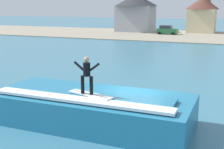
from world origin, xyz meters
The scene contains 8 objects.
ground_plane centered at (0.00, 0.00, 0.00)m, with size 260.00×260.00×0.00m, color teal.
wave_crest centered at (-1.63, -1.53, 0.75)m, with size 9.44×4.05×1.59m.
surfboard centered at (-1.35, -2.18, 1.62)m, with size 2.34×1.10×0.06m.
surfer centered at (-1.48, -2.23, 2.59)m, with size 1.26×0.32×1.69m.
shoreline_bank centered at (0.00, 45.00, 0.07)m, with size 120.00×23.61×0.13m.
car_near_shore centered at (-8.56, 45.99, 0.95)m, with size 4.01×2.15×1.86m.
house_with_chimney centered at (-16.48, 50.47, 4.60)m, with size 9.29×9.29×8.17m.
house_small_cottage centered at (-2.95, 53.18, 4.07)m, with size 6.84×6.84×7.52m.
Camera 1 is at (4.61, -14.09, 5.48)m, focal length 49.53 mm.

